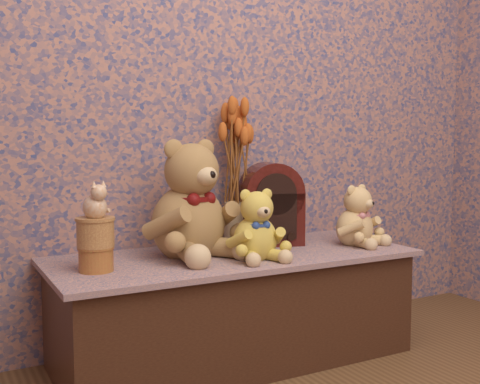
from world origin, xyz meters
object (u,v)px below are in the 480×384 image
object	(u,v)px
teddy_medium	(255,221)
ceramic_vase	(237,223)
cathedral_radio	(271,203)
biscuit_tin_lower	(96,259)
teddy_large	(188,194)
cat_figurine	(95,199)
teddy_small	(355,212)

from	to	relation	value
teddy_medium	ceramic_vase	world-z (taller)	teddy_medium
cathedral_radio	ceramic_vase	world-z (taller)	cathedral_radio
teddy_medium	biscuit_tin_lower	xyz separation A→B (m)	(-0.56, 0.07, -0.10)
teddy_large	biscuit_tin_lower	bearing A→B (deg)	-179.58
teddy_medium	cat_figurine	distance (m)	0.58
teddy_small	biscuit_tin_lower	xyz separation A→B (m)	(-1.07, 0.02, -0.09)
cat_figurine	biscuit_tin_lower	bearing A→B (deg)	0.00
cathedral_radio	cat_figurine	world-z (taller)	cathedral_radio
teddy_medium	biscuit_tin_lower	size ratio (longest dim) A/B	2.44
teddy_large	biscuit_tin_lower	distance (m)	0.43
teddy_medium	biscuit_tin_lower	bearing A→B (deg)	176.22
biscuit_tin_lower	cat_figurine	distance (m)	0.20
ceramic_vase	cat_figurine	size ratio (longest dim) A/B	1.39
teddy_large	teddy_medium	bearing A→B (deg)	-55.34
ceramic_vase	cathedral_radio	bearing A→B (deg)	-26.01
teddy_medium	cathedral_radio	xyz separation A→B (m)	(0.21, 0.24, 0.03)
teddy_small	teddy_medium	bearing A→B (deg)	165.89
teddy_large	ceramic_vase	world-z (taller)	teddy_large
teddy_medium	teddy_small	size ratio (longest dim) A/B	1.03
ceramic_vase	biscuit_tin_lower	size ratio (longest dim) A/B	1.56
teddy_small	cat_figurine	xyz separation A→B (m)	(-1.07, 0.02, 0.11)
ceramic_vase	biscuit_tin_lower	xyz separation A→B (m)	(-0.65, -0.22, -0.05)
ceramic_vase	biscuit_tin_lower	bearing A→B (deg)	-160.83
ceramic_vase	biscuit_tin_lower	world-z (taller)	ceramic_vase
teddy_large	cat_figurine	distance (m)	0.38
ceramic_vase	teddy_medium	bearing A→B (deg)	-105.77
ceramic_vase	teddy_small	bearing A→B (deg)	-29.94
teddy_small	biscuit_tin_lower	distance (m)	1.07
cathedral_radio	biscuit_tin_lower	world-z (taller)	cathedral_radio
teddy_large	cat_figurine	world-z (taller)	teddy_large
teddy_large	cathedral_radio	size ratio (longest dim) A/B	1.37
cathedral_radio	ceramic_vase	xyz separation A→B (m)	(-0.13, 0.06, -0.08)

